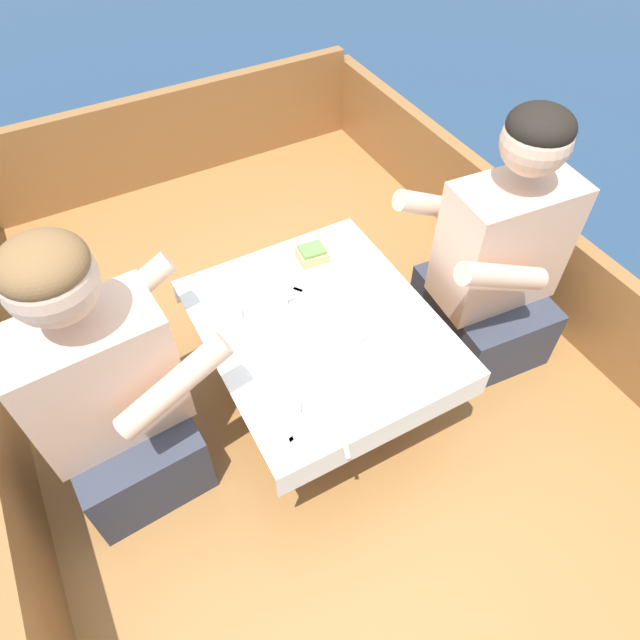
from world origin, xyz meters
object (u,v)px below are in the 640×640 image
Objects in this scene: person_port at (109,394)px; person_starboard at (495,266)px; sandwich at (312,254)px; coffee_cup_starboard at (278,300)px; coffee_cup_center at (399,353)px; coffee_cup_port at (350,341)px.

person_port is 1.30m from person_starboard.
person_port is 0.79m from sandwich.
sandwich is 0.24m from coffee_cup_starboard.
coffee_cup_starboard is (-0.73, 0.19, 0.02)m from person_starboard.
coffee_cup_starboard is at bearing -10.01° from person_starboard.
person_port is 0.83m from coffee_cup_center.
person_port reaches higher than coffee_cup_port.
coffee_cup_center is (0.10, -0.11, 0.00)m from coffee_cup_port.
sandwich is (-0.53, 0.33, 0.02)m from person_starboard.
person_port is 0.99× the size of person_starboard.
sandwich is at bearing 92.79° from coffee_cup_center.
coffee_cup_port is 0.28m from coffee_cup_starboard.
coffee_cup_starboard is 0.42m from coffee_cup_center.
sandwich is 0.40m from coffee_cup_port.
coffee_cup_port is at bearing -18.25° from person_port.
sandwich reaches higher than coffee_cup_port.
sandwich is at bearing 78.29° from coffee_cup_port.
person_port is at bearing 165.92° from coffee_cup_port.
coffee_cup_port is at bearing 134.02° from coffee_cup_center.
person_port is 0.70m from coffee_cup_port.
coffee_cup_center is (-0.51, -0.17, 0.02)m from person_starboard.
sandwich is 1.18× the size of coffee_cup_starboard.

